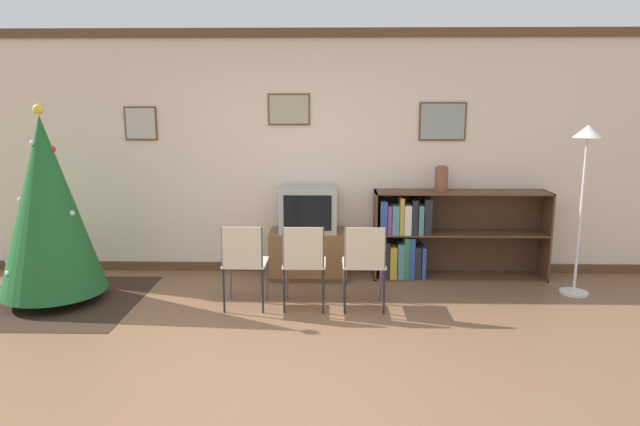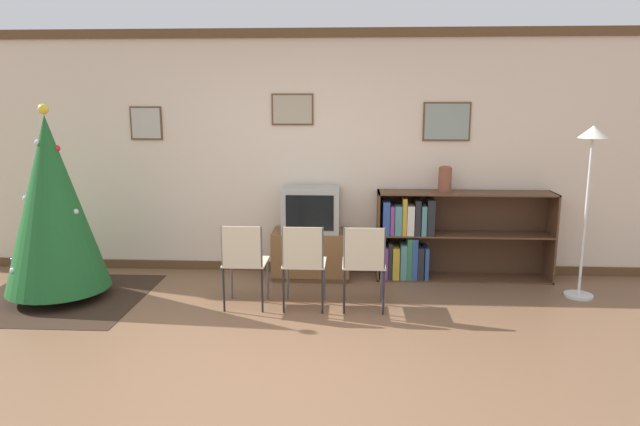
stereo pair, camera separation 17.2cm
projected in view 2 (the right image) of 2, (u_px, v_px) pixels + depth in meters
ground_plane at (263, 373)px, 4.12m from camera, size 24.00×24.00×0.00m
wall_back at (296, 154)px, 6.39m from camera, size 8.72×0.11×2.70m
area_rug at (61, 298)px, 5.69m from camera, size 1.64×1.58×0.01m
christmas_tree at (52, 204)px, 5.51m from camera, size 0.99×0.99×1.90m
tv_console at (311, 254)px, 6.31m from camera, size 0.84×0.45×0.53m
television at (311, 209)px, 6.21m from camera, size 0.62×0.44×0.48m
folding_chair_left at (244, 260)px, 5.32m from camera, size 0.40×0.40×0.82m
folding_chair_center at (304, 261)px, 5.29m from camera, size 0.40×0.40×0.82m
folding_chair_right at (364, 262)px, 5.26m from camera, size 0.40×0.40×0.82m
bookshelf at (432, 237)px, 6.25m from camera, size 1.89×0.36×0.97m
vase at (445, 179)px, 6.12m from camera, size 0.14×0.14×0.28m
standing_lamp at (590, 167)px, 5.48m from camera, size 0.28×0.28×1.71m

